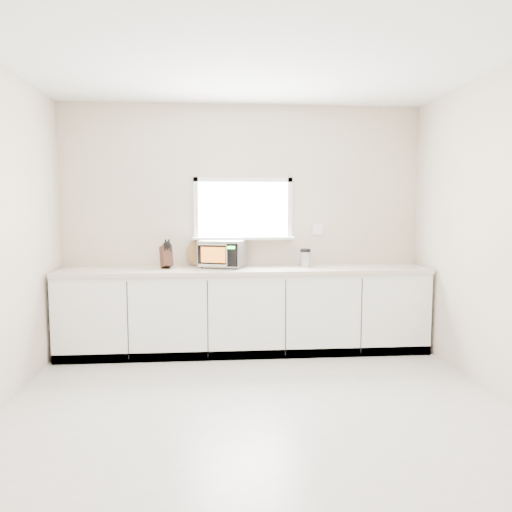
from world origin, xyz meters
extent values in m
plane|color=beige|center=(0.00, 0.00, 0.00)|extent=(4.00, 4.00, 0.00)
cube|color=beige|center=(0.00, 2.00, 1.35)|extent=(4.00, 0.02, 2.70)
cube|color=white|center=(0.00, 1.99, 1.55)|extent=(1.00, 0.02, 0.60)
cube|color=white|center=(0.00, 1.92, 1.23)|extent=(1.12, 0.16, 0.03)
cube|color=white|center=(0.00, 1.97, 1.88)|extent=(1.10, 0.04, 0.05)
cube|color=white|center=(0.00, 1.97, 1.23)|extent=(1.10, 0.04, 0.05)
cube|color=white|center=(-0.53, 1.97, 1.55)|extent=(0.05, 0.04, 0.70)
cube|color=white|center=(0.53, 1.97, 1.55)|extent=(0.05, 0.04, 0.70)
cube|color=white|center=(0.85, 1.99, 1.32)|extent=(0.12, 0.01, 0.12)
cube|color=white|center=(0.00, 1.70, 0.44)|extent=(3.92, 0.60, 0.88)
cube|color=beige|center=(0.00, 1.69, 0.90)|extent=(3.92, 0.64, 0.04)
cylinder|color=black|center=(-0.46, 1.74, 0.93)|extent=(0.02, 0.02, 0.01)
cylinder|color=black|center=(-0.37, 2.00, 0.93)|extent=(0.02, 0.02, 0.01)
cylinder|color=black|center=(-0.10, 1.62, 0.93)|extent=(0.02, 0.02, 0.01)
cylinder|color=black|center=(-0.01, 1.88, 0.93)|extent=(0.02, 0.02, 0.01)
cube|color=#ACAFB4|center=(-0.24, 1.81, 1.07)|extent=(0.55, 0.48, 0.27)
cube|color=black|center=(-0.29, 1.64, 1.07)|extent=(0.42, 0.16, 0.24)
cube|color=orange|center=(-0.34, 1.65, 1.07)|extent=(0.26, 0.09, 0.16)
cylinder|color=silver|center=(-0.20, 1.58, 1.07)|extent=(0.02, 0.02, 0.21)
cube|color=black|center=(-0.15, 1.59, 1.07)|extent=(0.11, 0.04, 0.24)
cube|color=#19FF33|center=(-0.15, 1.58, 1.15)|extent=(0.07, 0.03, 0.03)
cube|color=silver|center=(-0.24, 1.81, 1.21)|extent=(0.55, 0.48, 0.01)
cube|color=#412117|center=(-0.84, 1.75, 1.05)|extent=(0.17, 0.24, 0.26)
cube|color=black|center=(-0.85, 1.70, 1.16)|extent=(0.03, 0.05, 0.09)
cube|color=black|center=(-0.82, 1.71, 1.17)|extent=(0.03, 0.05, 0.09)
cube|color=black|center=(-0.79, 1.72, 1.15)|extent=(0.03, 0.05, 0.09)
cube|color=black|center=(-0.84, 1.70, 1.19)|extent=(0.03, 0.05, 0.09)
cube|color=black|center=(-0.80, 1.71, 1.19)|extent=(0.03, 0.05, 0.09)
cylinder|color=olive|center=(-0.49, 1.94, 1.06)|extent=(0.29, 0.07, 0.29)
cylinder|color=#ACAFB4|center=(0.66, 1.75, 1.00)|extent=(0.14, 0.14, 0.16)
cylinder|color=black|center=(0.66, 1.75, 1.10)|extent=(0.14, 0.14, 0.04)
camera|label=1|loc=(-0.34, -3.60, 1.59)|focal=35.00mm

